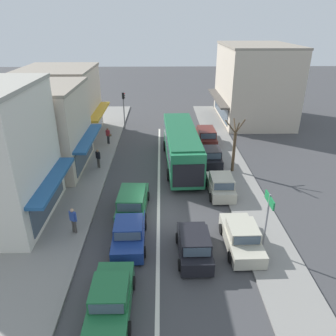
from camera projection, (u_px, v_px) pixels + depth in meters
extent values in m
plane|color=#3F3F42|center=(158.00, 215.00, 21.34)|extent=(140.00, 140.00, 0.00)
cube|color=silver|center=(159.00, 186.00, 24.97)|extent=(0.20, 28.00, 0.01)
cube|color=gray|center=(75.00, 175.00, 26.63)|extent=(5.20, 44.00, 0.14)
cube|color=gray|center=(234.00, 173.00, 26.87)|extent=(2.80, 44.00, 0.12)
cube|color=#23568E|center=(52.00, 180.00, 19.91)|extent=(1.10, 6.66, 0.20)
cube|color=#425160|center=(49.00, 199.00, 20.45)|extent=(0.06, 5.79, 1.80)
cube|color=beige|center=(33.00, 130.00, 26.51)|extent=(7.88, 7.55, 6.77)
cube|color=#23568E|center=(88.00, 138.00, 26.88)|extent=(1.10, 6.94, 0.20)
cube|color=#425160|center=(85.00, 153.00, 27.41)|extent=(0.06, 6.04, 1.80)
cube|color=gray|center=(25.00, 87.00, 25.04)|extent=(8.04, 7.55, 0.24)
cube|color=beige|center=(61.00, 104.00, 33.99)|extent=(6.90, 8.44, 6.92)
cube|color=gold|center=(99.00, 111.00, 34.38)|extent=(1.10, 7.77, 0.20)
cube|color=#425160|center=(96.00, 123.00, 34.92)|extent=(0.06, 6.75, 1.80)
cube|color=gray|center=(56.00, 69.00, 32.48)|extent=(7.06, 8.44, 0.24)
cube|color=beige|center=(255.00, 84.00, 39.40)|extent=(7.70, 11.33, 8.68)
cube|color=#4C4742|center=(218.00, 98.00, 40.01)|extent=(1.10, 10.42, 0.20)
cube|color=#425160|center=(221.00, 109.00, 40.57)|extent=(0.06, 9.06, 1.80)
cube|color=gray|center=(259.00, 45.00, 37.53)|extent=(7.86, 11.33, 0.24)
cube|color=#237A4C|center=(181.00, 146.00, 27.89)|extent=(2.89, 10.88, 2.70)
cube|color=#425160|center=(181.00, 141.00, 27.72)|extent=(2.91, 10.45, 0.90)
cube|color=black|center=(188.00, 176.00, 23.05)|extent=(2.25, 0.14, 1.76)
cube|color=#1A5B39|center=(182.00, 130.00, 27.29)|extent=(2.73, 10.02, 0.12)
cylinder|color=black|center=(165.00, 146.00, 31.39)|extent=(0.29, 0.97, 0.96)
cylinder|color=black|center=(191.00, 145.00, 31.52)|extent=(0.29, 0.97, 0.96)
cylinder|color=black|center=(169.00, 175.00, 25.67)|extent=(0.29, 0.97, 0.96)
cylinder|color=black|center=(200.00, 174.00, 25.80)|extent=(0.29, 0.97, 0.96)
cube|color=black|center=(194.00, 247.00, 17.53)|extent=(1.69, 3.72, 0.76)
cube|color=black|center=(195.00, 240.00, 16.97)|extent=(1.54, 1.92, 0.64)
cube|color=#425160|center=(193.00, 229.00, 17.85)|extent=(1.40, 0.08, 0.54)
cube|color=#425160|center=(197.00, 252.00, 16.09)|extent=(1.37, 0.08, 0.51)
cylinder|color=black|center=(177.00, 238.00, 18.60)|extent=(0.19, 0.62, 0.62)
cylinder|color=black|center=(206.00, 237.00, 18.65)|extent=(0.19, 0.62, 0.62)
cylinder|color=black|center=(180.00, 265.00, 16.59)|extent=(0.19, 0.62, 0.62)
cylinder|color=black|center=(212.00, 264.00, 16.64)|extent=(0.19, 0.62, 0.62)
cube|color=#1E6638|center=(133.00, 204.00, 21.62)|extent=(1.95, 4.57, 0.76)
cube|color=#1E6638|center=(132.00, 197.00, 21.00)|extent=(1.75, 2.67, 0.68)
cube|color=#425160|center=(134.00, 187.00, 22.20)|extent=(1.51, 0.12, 0.58)
cube|color=#425160|center=(129.00, 208.00, 19.81)|extent=(1.48, 0.12, 0.54)
cylinder|color=black|center=(123.00, 196.00, 22.95)|extent=(0.21, 0.63, 0.62)
cylinder|color=black|center=(148.00, 196.00, 22.92)|extent=(0.21, 0.63, 0.62)
cylinder|color=black|center=(117.00, 218.00, 20.50)|extent=(0.21, 0.63, 0.62)
cylinder|color=black|center=(145.00, 218.00, 20.47)|extent=(0.21, 0.63, 0.62)
cube|color=#1E6638|center=(111.00, 301.00, 14.23)|extent=(1.73, 4.20, 0.72)
cube|color=#1E6638|center=(110.00, 292.00, 13.86)|extent=(1.56, 1.80, 0.60)
cube|color=#425160|center=(112.00, 276.00, 14.69)|extent=(1.44, 0.06, 0.51)
cube|color=#425160|center=(106.00, 309.00, 13.02)|extent=(1.40, 0.06, 0.48)
cylinder|color=black|center=(97.00, 283.00, 15.44)|extent=(0.18, 0.62, 0.62)
cylinder|color=black|center=(133.00, 283.00, 15.47)|extent=(0.18, 0.62, 0.62)
cylinder|color=black|center=(86.00, 330.00, 13.15)|extent=(0.18, 0.62, 0.62)
cylinder|color=black|center=(128.00, 329.00, 13.18)|extent=(0.18, 0.62, 0.62)
cube|color=navy|center=(129.00, 235.00, 18.53)|extent=(1.83, 4.24, 0.72)
cube|color=navy|center=(129.00, 226.00, 18.16)|extent=(1.61, 1.84, 0.60)
cube|color=#425160|center=(130.00, 217.00, 18.99)|extent=(1.44, 0.10, 0.51)
cube|color=#425160|center=(127.00, 237.00, 17.33)|extent=(1.41, 0.10, 0.48)
cylinder|color=black|center=(116.00, 226.00, 19.72)|extent=(0.20, 0.62, 0.62)
cylinder|color=black|center=(145.00, 225.00, 19.79)|extent=(0.20, 0.62, 0.62)
cylinder|color=black|center=(112.00, 253.00, 17.43)|extent=(0.20, 0.62, 0.62)
cylinder|color=black|center=(144.00, 252.00, 17.50)|extent=(0.20, 0.62, 0.62)
cube|color=#B7B29E|center=(241.00, 239.00, 18.21)|extent=(1.80, 4.23, 0.72)
cube|color=#B7B29E|center=(243.00, 230.00, 17.84)|extent=(1.59, 1.83, 0.60)
cube|color=#425160|center=(239.00, 221.00, 18.68)|extent=(1.44, 0.09, 0.51)
cube|color=#425160|center=(247.00, 241.00, 17.01)|extent=(1.40, 0.09, 0.48)
cylinder|color=black|center=(221.00, 229.00, 19.41)|extent=(0.19, 0.62, 0.62)
cylinder|color=black|center=(250.00, 228.00, 19.47)|extent=(0.19, 0.62, 0.62)
cylinder|color=black|center=(230.00, 257.00, 17.12)|extent=(0.19, 0.62, 0.62)
cylinder|color=black|center=(263.00, 256.00, 17.18)|extent=(0.19, 0.62, 0.62)
cube|color=#B7B29E|center=(220.00, 187.00, 23.73)|extent=(1.66, 3.71, 0.76)
cube|color=#B7B29E|center=(222.00, 180.00, 23.17)|extent=(1.53, 1.91, 0.64)
cube|color=#425160|center=(219.00, 174.00, 24.05)|extent=(1.40, 0.07, 0.54)
cube|color=#425160|center=(224.00, 187.00, 22.29)|extent=(1.37, 0.07, 0.51)
cylinder|color=black|center=(207.00, 183.00, 24.81)|extent=(0.18, 0.62, 0.62)
cylinder|color=black|center=(228.00, 182.00, 24.85)|extent=(0.18, 0.62, 0.62)
cylinder|color=black|center=(211.00, 197.00, 22.79)|extent=(0.18, 0.62, 0.62)
cylinder|color=black|center=(234.00, 197.00, 22.83)|extent=(0.18, 0.62, 0.62)
cube|color=black|center=(210.00, 158.00, 28.58)|extent=(1.72, 3.73, 0.76)
cube|color=black|center=(211.00, 152.00, 28.01)|extent=(1.56, 1.93, 0.64)
cube|color=#425160|center=(209.00, 148.00, 28.89)|extent=(1.40, 0.09, 0.54)
cube|color=#425160|center=(213.00, 156.00, 27.13)|extent=(1.37, 0.09, 0.51)
cylinder|color=black|center=(199.00, 156.00, 29.64)|extent=(0.19, 0.62, 0.62)
cylinder|color=black|center=(217.00, 155.00, 29.70)|extent=(0.19, 0.62, 0.62)
cylinder|color=black|center=(202.00, 166.00, 27.63)|extent=(0.19, 0.62, 0.62)
cylinder|color=black|center=(222.00, 165.00, 27.69)|extent=(0.19, 0.62, 0.62)
cube|color=#561E19|center=(205.00, 138.00, 33.45)|extent=(1.85, 4.54, 0.76)
cube|color=#561E19|center=(206.00, 132.00, 32.83)|extent=(1.69, 2.63, 0.68)
cube|color=#425160|center=(204.00, 128.00, 34.03)|extent=(1.51, 0.09, 0.58)
cube|color=#425160|center=(208.00, 136.00, 31.64)|extent=(1.48, 0.09, 0.54)
cylinder|color=black|center=(195.00, 135.00, 34.73)|extent=(0.19, 0.62, 0.62)
cylinder|color=black|center=(212.00, 135.00, 34.80)|extent=(0.19, 0.62, 0.62)
cylinder|color=black|center=(198.00, 144.00, 32.29)|extent=(0.19, 0.62, 0.62)
cylinder|color=black|center=(216.00, 144.00, 32.35)|extent=(0.19, 0.62, 0.62)
cylinder|color=gray|center=(124.00, 111.00, 36.71)|extent=(0.12, 0.12, 4.20)
cube|color=black|center=(123.00, 96.00, 35.97)|extent=(0.24, 0.24, 0.68)
sphere|color=red|center=(124.00, 94.00, 35.88)|extent=(0.13, 0.13, 0.13)
sphere|color=black|center=(124.00, 96.00, 35.97)|extent=(0.13, 0.13, 0.13)
sphere|color=black|center=(124.00, 98.00, 36.06)|extent=(0.13, 0.13, 0.13)
cylinder|color=gray|center=(266.00, 224.00, 17.24)|extent=(0.10, 0.10, 3.60)
cube|color=#19753D|center=(270.00, 200.00, 16.60)|extent=(0.08, 1.40, 0.44)
cube|color=white|center=(271.00, 200.00, 16.60)|extent=(0.01, 1.10, 0.10)
cylinder|color=brown|center=(234.00, 153.00, 26.55)|extent=(0.24, 0.24, 3.39)
cylinder|color=brown|center=(235.00, 126.00, 26.09)|extent=(0.10, 1.03, 0.99)
cylinder|color=brown|center=(240.00, 126.00, 25.62)|extent=(0.75, 0.10, 1.16)
cylinder|color=brown|center=(237.00, 128.00, 25.19)|extent=(0.10, 1.00, 1.18)
cylinder|color=brown|center=(231.00, 127.00, 25.61)|extent=(0.95, 0.10, 1.13)
cylinder|color=#333338|center=(108.00, 139.00, 32.82)|extent=(0.14, 0.14, 0.84)
cylinder|color=#333338|center=(109.00, 140.00, 32.73)|extent=(0.14, 0.14, 0.84)
cube|color=#A82D38|center=(108.00, 133.00, 32.48)|extent=(0.42, 0.40, 0.56)
sphere|color=brown|center=(107.00, 129.00, 32.31)|extent=(0.22, 0.22, 0.22)
cylinder|color=#A82D38|center=(106.00, 132.00, 32.61)|extent=(0.09, 0.09, 0.54)
cylinder|color=#A82D38|center=(109.00, 133.00, 32.35)|extent=(0.09, 0.09, 0.54)
cube|color=brown|center=(110.00, 135.00, 32.40)|extent=(0.23, 0.25, 0.22)
cylinder|color=#4C4742|center=(99.00, 163.00, 27.49)|extent=(0.14, 0.14, 0.84)
cylinder|color=#4C4742|center=(98.00, 163.00, 27.60)|extent=(0.14, 0.14, 0.84)
cube|color=black|center=(98.00, 155.00, 27.25)|extent=(0.41, 0.41, 0.56)
sphere|color=#9E7051|center=(97.00, 151.00, 27.09)|extent=(0.22, 0.22, 0.22)
cylinder|color=black|center=(100.00, 156.00, 27.11)|extent=(0.09, 0.09, 0.54)
cylinder|color=black|center=(96.00, 155.00, 27.40)|extent=(0.09, 0.09, 0.54)
cylinder|color=#4C4742|center=(75.00, 227.00, 19.18)|extent=(0.14, 0.14, 0.84)
cylinder|color=#4C4742|center=(73.00, 226.00, 19.26)|extent=(0.14, 0.14, 0.84)
cube|color=#3351A8|center=(73.00, 216.00, 18.92)|extent=(0.42, 0.37, 0.56)
sphere|color=tan|center=(72.00, 210.00, 18.75)|extent=(0.22, 0.22, 0.22)
cylinder|color=#3351A8|center=(76.00, 217.00, 18.82)|extent=(0.09, 0.09, 0.54)
cylinder|color=#3351A8|center=(70.00, 215.00, 19.03)|extent=(0.09, 0.09, 0.54)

